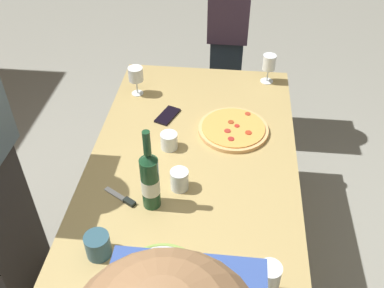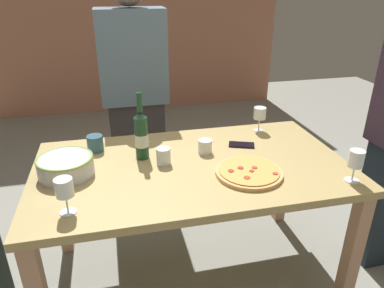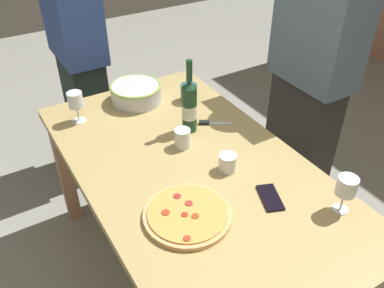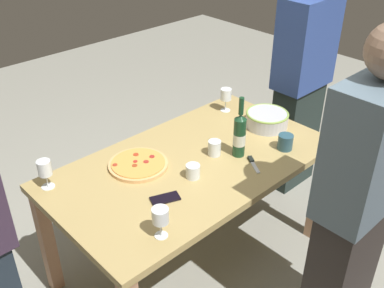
{
  "view_description": "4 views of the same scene",
  "coord_description": "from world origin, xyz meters",
  "px_view_note": "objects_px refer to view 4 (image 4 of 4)",
  "views": [
    {
      "loc": [
        -1.34,
        -0.14,
        2.02
      ],
      "look_at": [
        0.0,
        0.0,
        0.86
      ],
      "focal_mm": 40.46,
      "sensor_mm": 36.0,
      "label": 1
    },
    {
      "loc": [
        -0.37,
        -1.59,
        1.62
      ],
      "look_at": [
        0.0,
        0.0,
        0.86
      ],
      "focal_mm": 33.39,
      "sensor_mm": 36.0,
      "label": 2
    },
    {
      "loc": [
        1.16,
        -0.7,
        1.85
      ],
      "look_at": [
        0.0,
        0.0,
        0.86
      ],
      "focal_mm": 38.41,
      "sensor_mm": 36.0,
      "label": 3
    },
    {
      "loc": [
        1.43,
        1.53,
        2.15
      ],
      "look_at": [
        0.0,
        0.0,
        0.86
      ],
      "focal_mm": 42.21,
      "sensor_mm": 36.0,
      "label": 4
    }
  ],
  "objects_px": {
    "cup_amber": "(193,171)",
    "cup_ceramic": "(214,148)",
    "cell_phone": "(165,199)",
    "wine_glass_far_left": "(160,217)",
    "pizza": "(138,164)",
    "person_guest_left": "(301,82)",
    "wine_glass_near_pizza": "(226,95)",
    "serving_bowl": "(267,119)",
    "person_guest_right": "(358,203)",
    "wine_glass_by_bottle": "(45,169)",
    "dining_table": "(192,175)",
    "pizza_knife": "(253,162)",
    "cup_spare": "(285,142)",
    "wine_bottle": "(240,135)"
  },
  "relations": [
    {
      "from": "wine_glass_by_bottle",
      "to": "cell_phone",
      "type": "distance_m",
      "value": 0.62
    },
    {
      "from": "wine_glass_near_pizza",
      "to": "person_guest_right",
      "type": "height_order",
      "value": "person_guest_right"
    },
    {
      "from": "dining_table",
      "to": "person_guest_right",
      "type": "distance_m",
      "value": 0.92
    },
    {
      "from": "serving_bowl",
      "to": "cup_amber",
      "type": "xyz_separation_m",
      "value": [
        0.72,
        0.08,
        -0.01
      ]
    },
    {
      "from": "person_guest_left",
      "to": "cup_spare",
      "type": "bearing_deg",
      "value": 23.96
    },
    {
      "from": "wine_glass_far_left",
      "to": "pizza_knife",
      "type": "relative_size",
      "value": 1.06
    },
    {
      "from": "wine_glass_far_left",
      "to": "cell_phone",
      "type": "bearing_deg",
      "value": -134.09
    },
    {
      "from": "pizza",
      "to": "serving_bowl",
      "type": "distance_m",
      "value": 0.89
    },
    {
      "from": "pizza",
      "to": "person_guest_left",
      "type": "bearing_deg",
      "value": 177.18
    },
    {
      "from": "wine_glass_near_pizza",
      "to": "pizza_knife",
      "type": "relative_size",
      "value": 1.1
    },
    {
      "from": "pizza",
      "to": "cup_ceramic",
      "type": "xyz_separation_m",
      "value": [
        -0.39,
        0.2,
        0.03
      ]
    },
    {
      "from": "cup_ceramic",
      "to": "pizza_knife",
      "type": "height_order",
      "value": "cup_ceramic"
    },
    {
      "from": "cup_amber",
      "to": "cup_ceramic",
      "type": "height_order",
      "value": "cup_ceramic"
    },
    {
      "from": "serving_bowl",
      "to": "cup_ceramic",
      "type": "relative_size",
      "value": 3.02
    },
    {
      "from": "cell_phone",
      "to": "person_guest_left",
      "type": "relative_size",
      "value": 0.09
    },
    {
      "from": "pizza",
      "to": "wine_bottle",
      "type": "relative_size",
      "value": 0.91
    },
    {
      "from": "cup_ceramic",
      "to": "cell_phone",
      "type": "distance_m",
      "value": 0.49
    },
    {
      "from": "pizza_knife",
      "to": "wine_glass_near_pizza",
      "type": "bearing_deg",
      "value": -123.34
    },
    {
      "from": "dining_table",
      "to": "pizza",
      "type": "bearing_deg",
      "value": -34.18
    },
    {
      "from": "wine_bottle",
      "to": "wine_glass_far_left",
      "type": "bearing_deg",
      "value": 15.78
    },
    {
      "from": "wine_bottle",
      "to": "pizza_knife",
      "type": "bearing_deg",
      "value": 85.57
    },
    {
      "from": "dining_table",
      "to": "person_guest_right",
      "type": "height_order",
      "value": "person_guest_right"
    },
    {
      "from": "cup_ceramic",
      "to": "person_guest_left",
      "type": "bearing_deg",
      "value": -172.53
    },
    {
      "from": "serving_bowl",
      "to": "wine_glass_by_bottle",
      "type": "height_order",
      "value": "wine_glass_by_bottle"
    },
    {
      "from": "cup_ceramic",
      "to": "person_guest_left",
      "type": "distance_m",
      "value": 1.03
    },
    {
      "from": "cell_phone",
      "to": "pizza_knife",
      "type": "distance_m",
      "value": 0.57
    },
    {
      "from": "serving_bowl",
      "to": "pizza_knife",
      "type": "height_order",
      "value": "serving_bowl"
    },
    {
      "from": "cell_phone",
      "to": "wine_glass_far_left",
      "type": "bearing_deg",
      "value": 156.87
    },
    {
      "from": "pizza_knife",
      "to": "cup_amber",
      "type": "bearing_deg",
      "value": -21.6
    },
    {
      "from": "wine_glass_far_left",
      "to": "wine_glass_near_pizza",
      "type": "bearing_deg",
      "value": -149.74
    },
    {
      "from": "cell_phone",
      "to": "serving_bowl",
      "type": "bearing_deg",
      "value": -61.39
    },
    {
      "from": "wine_glass_near_pizza",
      "to": "person_guest_left",
      "type": "distance_m",
      "value": 0.6
    },
    {
      "from": "pizza",
      "to": "serving_bowl",
      "type": "bearing_deg",
      "value": 167.26
    },
    {
      "from": "dining_table",
      "to": "person_guest_right",
      "type": "bearing_deg",
      "value": 103.65
    },
    {
      "from": "dining_table",
      "to": "pizza_knife",
      "type": "height_order",
      "value": "pizza_knife"
    },
    {
      "from": "wine_glass_near_pizza",
      "to": "cup_amber",
      "type": "xyz_separation_m",
      "value": [
        0.69,
        0.41,
        -0.08
      ]
    },
    {
      "from": "cup_amber",
      "to": "person_guest_right",
      "type": "xyz_separation_m",
      "value": [
        -0.31,
        0.76,
        0.06
      ]
    },
    {
      "from": "wine_glass_near_pizza",
      "to": "cell_phone",
      "type": "distance_m",
      "value": 1.03
    },
    {
      "from": "cup_amber",
      "to": "pizza",
      "type": "bearing_deg",
      "value": -62.25
    },
    {
      "from": "person_guest_right",
      "to": "dining_table",
      "type": "bearing_deg",
      "value": -0.0
    },
    {
      "from": "cup_ceramic",
      "to": "cup_spare",
      "type": "xyz_separation_m",
      "value": [
        -0.34,
        0.24,
        0.0
      ]
    },
    {
      "from": "pizza",
      "to": "person_guest_left",
      "type": "xyz_separation_m",
      "value": [
        -1.4,
        0.07,
        0.09
      ]
    },
    {
      "from": "cup_spare",
      "to": "serving_bowl",
      "type": "bearing_deg",
      "value": -118.83
    },
    {
      "from": "cup_amber",
      "to": "cup_ceramic",
      "type": "xyz_separation_m",
      "value": [
        -0.24,
        -0.08,
        0.01
      ]
    },
    {
      "from": "pizza",
      "to": "person_guest_right",
      "type": "xyz_separation_m",
      "value": [
        -0.46,
        1.04,
        0.09
      ]
    },
    {
      "from": "wine_glass_far_left",
      "to": "cup_spare",
      "type": "bearing_deg",
      "value": -175.97
    },
    {
      "from": "pizza",
      "to": "person_guest_left",
      "type": "relative_size",
      "value": 0.2
    },
    {
      "from": "wine_glass_near_pizza",
      "to": "wine_glass_far_left",
      "type": "distance_m",
      "value": 1.27
    },
    {
      "from": "cup_amber",
      "to": "dining_table",
      "type": "bearing_deg",
      "value": -131.31
    },
    {
      "from": "cell_phone",
      "to": "person_guest_right",
      "type": "bearing_deg",
      "value": -122.1
    }
  ]
}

